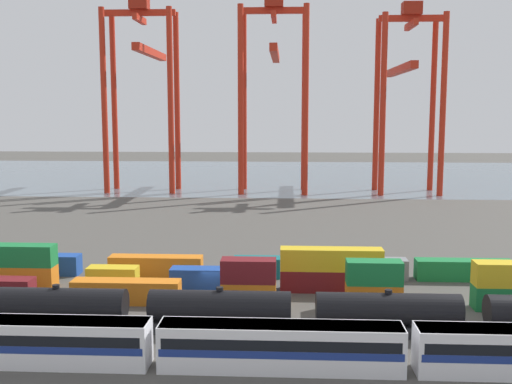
# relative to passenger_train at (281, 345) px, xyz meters

# --- Properties ---
(ground_plane) EXTENTS (420.00, 420.00, 0.00)m
(ground_plane) POSITION_rel_passenger_train_xyz_m (-8.44, 61.12, -2.14)
(ground_plane) COLOR #4C4944
(harbour_water) EXTENTS (400.00, 110.00, 0.01)m
(harbour_water) POSITION_rel_passenger_train_xyz_m (-8.44, 155.48, -2.14)
(harbour_water) COLOR slate
(harbour_water) RESTS_ON ground_plane
(passenger_train) EXTENTS (62.29, 3.14, 3.90)m
(passenger_train) POSITION_rel_passenger_train_xyz_m (0.00, 0.00, 0.00)
(passenger_train) COLOR silver
(passenger_train) RESTS_ON ground_plane
(freight_tank_row) EXTENTS (78.19, 3.00, 4.46)m
(freight_tank_row) POSITION_rel_passenger_train_xyz_m (-5.98, 8.45, -0.02)
(freight_tank_row) COLOR #232326
(freight_tank_row) RESTS_ON ground_plane
(shipping_container_2) EXTENTS (6.04, 2.44, 2.60)m
(shipping_container_2) POSITION_rel_passenger_train_xyz_m (-31.16, 16.87, -0.84)
(shipping_container_2) COLOR maroon
(shipping_container_2) RESTS_ON ground_plane
(shipping_container_3) EXTENTS (12.10, 2.44, 2.60)m
(shipping_container_3) POSITION_rel_passenger_train_xyz_m (-17.46, 16.87, -0.84)
(shipping_container_3) COLOR orange
(shipping_container_3) RESTS_ON ground_plane
(shipping_container_4) EXTENTS (6.04, 2.44, 2.60)m
(shipping_container_4) POSITION_rel_passenger_train_xyz_m (-3.75, 16.87, -0.84)
(shipping_container_4) COLOR orange
(shipping_container_4) RESTS_ON ground_plane
(shipping_container_5) EXTENTS (6.04, 2.44, 2.60)m
(shipping_container_5) POSITION_rel_passenger_train_xyz_m (-3.75, 16.87, 1.76)
(shipping_container_5) COLOR maroon
(shipping_container_5) RESTS_ON shipping_container_4
(shipping_container_6) EXTENTS (6.04, 2.44, 2.60)m
(shipping_container_6) POSITION_rel_passenger_train_xyz_m (9.96, 16.87, -0.84)
(shipping_container_6) COLOR orange
(shipping_container_6) RESTS_ON ground_plane
(shipping_container_7) EXTENTS (6.04, 2.44, 2.60)m
(shipping_container_7) POSITION_rel_passenger_train_xyz_m (9.96, 16.87, 1.76)
(shipping_container_7) COLOR #197538
(shipping_container_7) RESTS_ON shipping_container_6
(shipping_container_8) EXTENTS (6.04, 2.44, 2.60)m
(shipping_container_8) POSITION_rel_passenger_train_xyz_m (23.67, 16.87, -0.84)
(shipping_container_8) COLOR #197538
(shipping_container_8) RESTS_ON ground_plane
(shipping_container_9) EXTENTS (6.04, 2.44, 2.60)m
(shipping_container_9) POSITION_rel_passenger_train_xyz_m (23.67, 16.87, 1.76)
(shipping_container_9) COLOR gold
(shipping_container_9) RESTS_ON shipping_container_8
(shipping_container_11) EXTENTS (12.10, 2.44, 2.60)m
(shipping_container_11) POSITION_rel_passenger_train_xyz_m (-33.82, 22.61, -0.84)
(shipping_container_11) COLOR orange
(shipping_container_11) RESTS_ON ground_plane
(shipping_container_12) EXTENTS (12.10, 2.44, 2.60)m
(shipping_container_12) POSITION_rel_passenger_train_xyz_m (-33.82, 22.61, 1.76)
(shipping_container_12) COLOR #197538
(shipping_container_12) RESTS_ON shipping_container_11
(shipping_container_13) EXTENTS (6.04, 2.44, 2.60)m
(shipping_container_13) POSITION_rel_passenger_train_xyz_m (-20.64, 22.61, -0.84)
(shipping_container_13) COLOR gold
(shipping_container_13) RESTS_ON ground_plane
(shipping_container_14) EXTENTS (12.10, 2.44, 2.60)m
(shipping_container_14) POSITION_rel_passenger_train_xyz_m (-7.45, 22.61, -0.84)
(shipping_container_14) COLOR #1C4299
(shipping_container_14) RESTS_ON ground_plane
(shipping_container_15) EXTENTS (12.10, 2.44, 2.60)m
(shipping_container_15) POSITION_rel_passenger_train_xyz_m (5.73, 22.61, -0.84)
(shipping_container_15) COLOR maroon
(shipping_container_15) RESTS_ON ground_plane
(shipping_container_16) EXTENTS (12.10, 2.44, 2.60)m
(shipping_container_16) POSITION_rel_passenger_train_xyz_m (5.73, 22.61, 1.76)
(shipping_container_16) COLOR gold
(shipping_container_16) RESTS_ON shipping_container_15
(shipping_container_18) EXTENTS (6.04, 2.44, 2.60)m
(shipping_container_18) POSITION_rel_passenger_train_xyz_m (-29.77, 28.36, -0.84)
(shipping_container_18) COLOR #1C4299
(shipping_container_18) RESTS_ON ground_plane
(shipping_container_19) EXTENTS (12.10, 2.44, 2.60)m
(shipping_container_19) POSITION_rel_passenger_train_xyz_m (-16.60, 28.36, -0.84)
(shipping_container_19) COLOR orange
(shipping_container_19) RESTS_ON ground_plane
(shipping_container_20) EXTENTS (6.04, 2.44, 2.60)m
(shipping_container_20) POSITION_rel_passenger_train_xyz_m (-3.43, 28.36, -0.84)
(shipping_container_20) COLOR #146066
(shipping_container_20) RESTS_ON ground_plane
(shipping_container_21) EXTENTS (12.10, 2.44, 2.60)m
(shipping_container_21) POSITION_rel_passenger_train_xyz_m (9.73, 28.36, -0.84)
(shipping_container_21) COLOR slate
(shipping_container_21) RESTS_ON ground_plane
(shipping_container_22) EXTENTS (12.10, 2.44, 2.60)m
(shipping_container_22) POSITION_rel_passenger_train_xyz_m (22.90, 28.36, -0.84)
(shipping_container_22) COLOR #197538
(shipping_container_22) RESTS_ON ground_plane
(gantry_crane_west) EXTENTS (18.92, 34.89, 50.74)m
(gantry_crane_west) POSITION_rel_passenger_train_xyz_m (-38.38, 115.30, 28.60)
(gantry_crane_west) COLOR red
(gantry_crane_west) RESTS_ON ground_plane
(gantry_crane_central) EXTENTS (18.00, 39.45, 51.00)m
(gantry_crane_central) POSITION_rel_passenger_train_xyz_m (-3.36, 115.84, 28.81)
(gantry_crane_central) COLOR red
(gantry_crane_central) RESTS_ON ground_plane
(gantry_crane_east) EXTENTS (16.48, 40.13, 48.78)m
(gantry_crane_east) POSITION_rel_passenger_train_xyz_m (31.66, 116.08, 26.89)
(gantry_crane_east) COLOR red
(gantry_crane_east) RESTS_ON ground_plane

